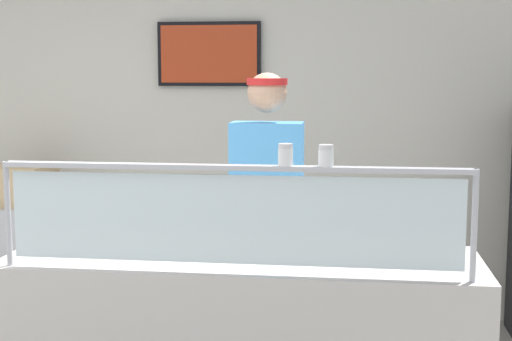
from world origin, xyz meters
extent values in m
cube|color=beige|center=(1.05, 2.50, 1.35)|extent=(6.50, 0.08, 2.70)
cube|color=black|center=(0.50, 2.43, 1.89)|extent=(0.75, 0.04, 0.46)
cube|color=#B23819|center=(0.50, 2.41, 1.89)|extent=(0.70, 0.01, 0.41)
cylinder|color=#B2B5BC|center=(0.10, 0.06, 1.17)|extent=(0.02, 0.02, 0.44)
cylinder|color=#B2B5BC|center=(2.00, 0.06, 1.17)|extent=(0.02, 0.02, 0.44)
cube|color=silver|center=(1.05, 0.06, 1.17)|extent=(1.84, 0.01, 0.36)
cube|color=#B2B5BC|center=(1.05, 0.06, 1.38)|extent=(1.90, 0.06, 0.02)
cylinder|color=#9EA0A8|center=(0.97, 0.43, 0.96)|extent=(0.41, 0.41, 0.01)
cylinder|color=tan|center=(0.97, 0.43, 0.97)|extent=(0.38, 0.38, 0.02)
cylinder|color=gold|center=(0.97, 0.43, 0.98)|extent=(0.33, 0.33, 0.01)
cube|color=#ADAFB7|center=(0.98, 0.41, 0.99)|extent=(0.12, 0.29, 0.01)
cylinder|color=white|center=(1.27, 0.06, 1.43)|extent=(0.06, 0.06, 0.07)
cylinder|color=white|center=(1.27, 0.06, 1.42)|extent=(0.05, 0.05, 0.05)
cylinder|color=silver|center=(1.27, 0.06, 1.47)|extent=(0.06, 0.06, 0.02)
cylinder|color=white|center=(1.42, 0.06, 1.43)|extent=(0.06, 0.06, 0.07)
cylinder|color=red|center=(1.42, 0.06, 1.42)|extent=(0.05, 0.05, 0.04)
cylinder|color=silver|center=(1.42, 0.06, 1.47)|extent=(0.06, 0.06, 0.02)
cylinder|color=#23232D|center=(0.97, 1.04, 0.47)|extent=(0.13, 0.13, 0.95)
cylinder|color=#23232D|center=(1.19, 1.04, 0.47)|extent=(0.13, 0.13, 0.95)
cube|color=#4C9EE5|center=(1.08, 1.04, 1.23)|extent=(0.38, 0.21, 0.55)
sphere|color=tan|center=(1.08, 1.04, 1.66)|extent=(0.21, 0.21, 0.21)
cylinder|color=red|center=(1.08, 1.04, 1.71)|extent=(0.21, 0.21, 0.04)
cylinder|color=tan|center=(1.26, 0.82, 1.13)|extent=(0.08, 0.34, 0.08)
cube|color=#B7BABF|center=(-0.78, 2.01, 0.43)|extent=(0.70, 0.55, 0.85)
cube|color=tan|center=(-0.79, 2.01, 0.87)|extent=(0.42, 0.42, 0.04)
cube|color=tan|center=(-0.78, 2.01, 0.92)|extent=(0.43, 0.43, 0.04)
cube|color=tan|center=(-0.80, 2.01, 0.96)|extent=(0.44, 0.44, 0.04)
cube|color=tan|center=(-0.79, 2.01, 1.01)|extent=(0.43, 0.43, 0.04)
cube|color=tan|center=(-0.78, 2.01, 1.05)|extent=(0.43, 0.43, 0.04)
cube|color=tan|center=(-0.77, 2.01, 1.10)|extent=(0.44, 0.44, 0.04)
camera|label=1|loc=(1.53, -2.79, 1.75)|focal=51.35mm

